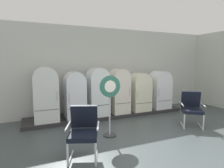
% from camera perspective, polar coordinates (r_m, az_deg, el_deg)
% --- Properties ---
extents(ground, '(12.00, 10.00, 0.05)m').
position_cam_1_polar(ground, '(4.14, 16.21, -20.42)').
color(ground, '#3D4546').
extents(back_wall, '(11.76, 0.12, 3.07)m').
position_cam_1_polar(back_wall, '(6.91, -3.03, 4.18)').
color(back_wall, beige).
rests_on(back_wall, ground).
extents(side_wall_right, '(0.16, 2.20, 3.07)m').
position_cam_1_polar(side_wall_right, '(8.82, 29.87, 3.67)').
color(side_wall_right, beige).
rests_on(side_wall_right, ground).
extents(display_plinth, '(5.46, 0.95, 0.11)m').
position_cam_1_polar(display_plinth, '(6.56, -1.00, -9.16)').
color(display_plinth, '#29272A').
rests_on(display_plinth, ground).
extents(refrigerator_0, '(0.69, 0.72, 1.60)m').
position_cam_1_polar(refrigerator_0, '(5.83, -19.55, -2.43)').
color(refrigerator_0, silver).
rests_on(refrigerator_0, display_plinth).
extents(refrigerator_1, '(0.60, 0.71, 1.44)m').
position_cam_1_polar(refrigerator_1, '(5.95, -11.25, -2.82)').
color(refrigerator_1, white).
rests_on(refrigerator_1, display_plinth).
extents(refrigerator_2, '(0.63, 0.68, 1.55)m').
position_cam_1_polar(refrigerator_2, '(6.13, -4.32, -1.87)').
color(refrigerator_2, white).
rests_on(refrigerator_2, display_plinth).
extents(refrigerator_3, '(0.59, 0.67, 1.51)m').
position_cam_1_polar(refrigerator_3, '(6.41, 2.17, -1.68)').
color(refrigerator_3, silver).
rests_on(refrigerator_3, display_plinth).
extents(refrigerator_4, '(0.68, 0.68, 1.35)m').
position_cam_1_polar(refrigerator_4, '(6.82, 8.30, -2.06)').
color(refrigerator_4, silver).
rests_on(refrigerator_4, display_plinth).
extents(refrigerator_5, '(0.69, 0.66, 1.40)m').
position_cam_1_polar(refrigerator_5, '(7.31, 14.30, -1.40)').
color(refrigerator_5, white).
rests_on(refrigerator_5, display_plinth).
extents(armchair_left, '(0.74, 0.79, 1.00)m').
position_cam_1_polar(armchair_left, '(3.78, -8.65, -13.34)').
color(armchair_left, silver).
rests_on(armchair_left, ground).
extents(armchair_right, '(0.80, 0.83, 1.00)m').
position_cam_1_polar(armchair_right, '(5.94, 23.02, -6.41)').
color(armchair_right, silver).
rests_on(armchair_right, ground).
extents(sign_stand, '(0.53, 0.32, 1.52)m').
position_cam_1_polar(sign_stand, '(4.65, -0.64, -6.19)').
color(sign_stand, '#2D2D30').
rests_on(sign_stand, ground).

